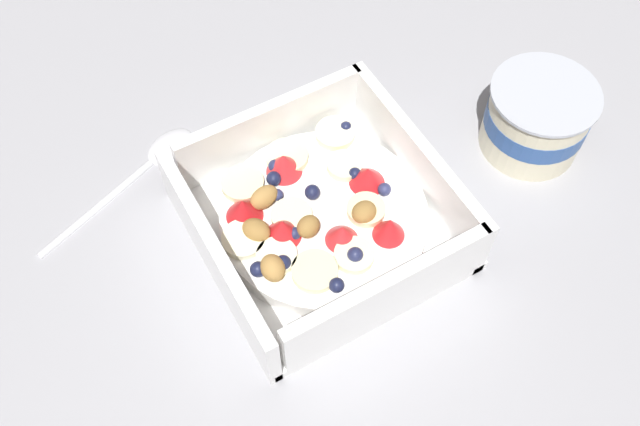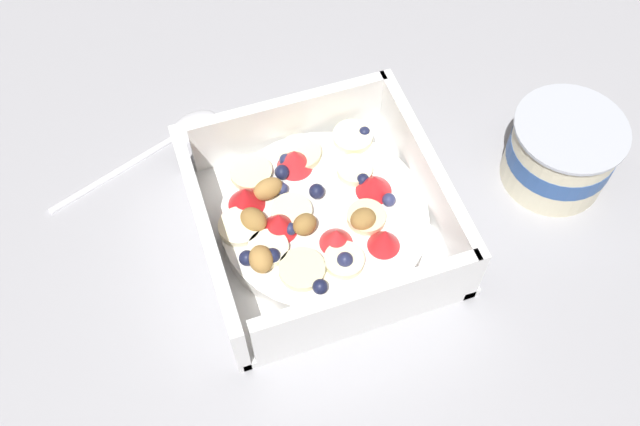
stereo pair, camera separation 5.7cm
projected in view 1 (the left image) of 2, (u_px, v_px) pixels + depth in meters
ground_plane at (319, 222)px, 0.60m from camera, size 2.40×2.40×0.00m
fruit_bowl at (318, 218)px, 0.58m from camera, size 0.19×0.19×0.07m
spoon at (148, 162)px, 0.63m from camera, size 0.08×0.17×0.01m
yogurt_cup at (537, 118)px, 0.62m from camera, size 0.09×0.09×0.07m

